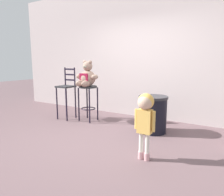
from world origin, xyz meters
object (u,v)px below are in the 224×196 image
bar_stool_with_teddy (88,96)px  bar_chair_empty (67,90)px  trash_bin (153,114)px  teddy_bear (87,77)px  child_walking (145,112)px

bar_stool_with_teddy → bar_chair_empty: size_ratio=0.66×
bar_chair_empty → trash_bin: bearing=3.1°
bar_stool_with_teddy → teddy_bear: size_ratio=1.41×
teddy_bear → bar_chair_empty: size_ratio=0.47×
child_walking → trash_bin: 1.27m
trash_bin → bar_chair_empty: bar_chair_empty is taller
trash_bin → bar_chair_empty: (-2.13, -0.11, 0.33)m
child_walking → trash_bin: size_ratio=1.32×
bar_stool_with_teddy → trash_bin: (1.57, 0.01, -0.23)m
child_walking → bar_chair_empty: 2.67m
trash_bin → bar_chair_empty: bearing=-176.9°
trash_bin → bar_chair_empty: 2.16m
bar_stool_with_teddy → child_walking: bearing=-31.8°
bar_stool_with_teddy → child_walking: (1.89, -1.18, 0.10)m
bar_stool_with_teddy → child_walking: child_walking is taller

